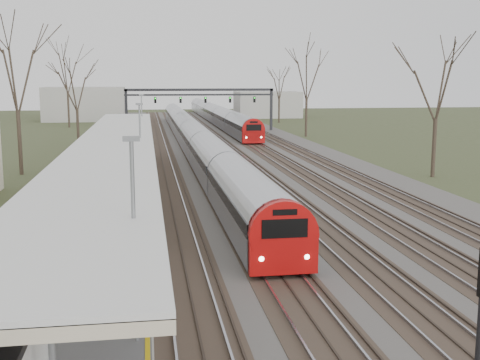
# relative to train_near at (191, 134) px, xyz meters

# --- Properties ---
(track_bed) EXTENTS (24.00, 160.00, 0.22)m
(track_bed) POSITION_rel_train_near_xyz_m (2.76, -10.35, -1.42)
(track_bed) COLOR #474442
(track_bed) RESTS_ON ground
(platform) EXTENTS (3.50, 69.00, 1.00)m
(platform) POSITION_rel_train_near_xyz_m (-6.55, -27.85, -0.98)
(platform) COLOR #9E9B93
(platform) RESTS_ON ground
(canopy) EXTENTS (4.10, 50.00, 3.11)m
(canopy) POSITION_rel_train_near_xyz_m (-6.55, -32.36, 2.45)
(canopy) COLOR slate
(canopy) RESTS_ON platform
(signal_gantry) EXTENTS (21.00, 0.59, 6.08)m
(signal_gantry) POSITION_rel_train_near_xyz_m (2.79, 19.64, 3.43)
(signal_gantry) COLOR black
(signal_gantry) RESTS_ON ground
(tree_west_far) EXTENTS (5.50, 5.50, 11.33)m
(tree_west_far) POSITION_rel_train_near_xyz_m (-14.50, -17.35, 6.54)
(tree_west_far) COLOR #2D231C
(tree_west_far) RESTS_ON ground
(tree_east_far) EXTENTS (5.00, 5.00, 10.30)m
(tree_east_far) POSITION_rel_train_near_xyz_m (16.50, -23.35, 5.81)
(tree_east_far) COLOR #2D231C
(tree_east_far) RESTS_ON ground
(train_near) EXTENTS (2.62, 90.21, 3.05)m
(train_near) POSITION_rel_train_near_xyz_m (0.00, 0.00, 0.00)
(train_near) COLOR #9C9EA6
(train_near) RESTS_ON ground
(train_far) EXTENTS (2.62, 75.21, 3.05)m
(train_far) POSITION_rel_train_near_xyz_m (7.00, 37.79, 0.00)
(train_far) COLOR #9C9EA6
(train_far) RESTS_ON ground
(passenger) EXTENTS (0.57, 0.74, 1.84)m
(passenger) POSITION_rel_train_near_xyz_m (-6.67, -49.70, 0.44)
(passenger) COLOR #304B5D
(passenger) RESTS_ON platform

